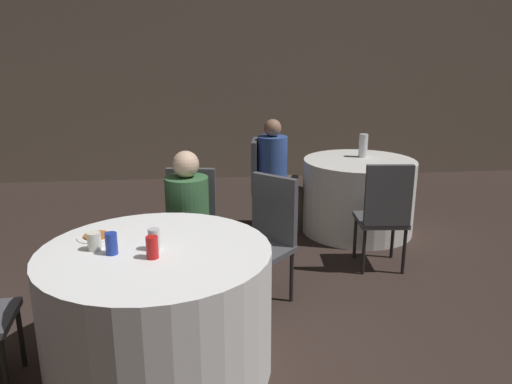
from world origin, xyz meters
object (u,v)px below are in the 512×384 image
Objects in this scene: soda_can_blue at (111,244)px; table_far at (358,196)px; table_near at (159,310)px; bottle_far at (363,146)px; chair_near_northeast at (268,230)px; soda_can_silver at (154,239)px; chair_far_west at (263,178)px; person_blue_shirt at (279,176)px; soda_can_red at (152,247)px; person_green_jacket at (186,226)px; pizza_plate_near at (97,236)px; chair_far_south at (385,209)px; chair_near_north at (190,220)px.

table_far is at bearing 46.86° from soda_can_blue.
bottle_far is at bearing 50.36° from table_near.
table_far is at bearing -85.60° from chair_near_northeast.
soda_can_silver is 0.23m from soda_can_blue.
person_blue_shirt is (0.17, -0.03, 0.02)m from chair_far_west.
person_blue_shirt reaches higher than soda_can_red.
soda_can_red is at bearing -89.72° from table_near.
pizza_plate_near is at bearing 61.92° from person_green_jacket.
person_blue_shirt reaches higher than soda_can_silver.
person_green_jacket reaches higher than soda_can_red.
pizza_plate_near is at bearing 70.13° from chair_near_northeast.
chair_near_northeast is 4.21× the size of pizza_plate_near.
soda_can_red is at bearing -138.95° from chair_far_south.
table_far is 0.98× the size of person_blue_shirt.
person_green_jacket reaches higher than chair_far_south.
person_blue_shirt is 0.92m from bottle_far.
chair_near_north is 7.77× the size of soda_can_red.
chair_far_west is at bearing 65.16° from soda_can_blue.
table_far is 1.19× the size of chair_far_south.
soda_can_blue is (-2.07, -2.21, 0.44)m from table_far.
bottle_far reaches higher than chair_far_south.
chair_near_northeast is 7.77× the size of soda_can_blue.
chair_near_northeast and chair_far_south have the same top height.
chair_near_north is 1.45m from chair_far_west.
table_near is at bearing 90.00° from chair_near_north.
chair_far_south is 1.18m from bottle_far.
person_green_jacket is (-1.63, -0.29, 0.01)m from chair_far_south.
chair_near_north is (-1.68, -1.10, 0.18)m from table_far.
pizza_plate_near is 1.85× the size of soda_can_silver.
chair_far_west is at bearing -51.89° from chair_near_northeast.
person_blue_shirt is at bearing -116.76° from chair_near_north.
chair_far_south is 2.21m from soda_can_red.
soda_can_red is at bearing -89.33° from soda_can_silver.
table_near is 10.76× the size of soda_can_silver.
chair_near_northeast is at bearing -2.09° from person_blue_shirt.
chair_far_south is 0.82× the size of person_blue_shirt.
bottle_far is (1.78, 1.41, 0.31)m from person_green_jacket.
person_green_jacket is at bearing 68.80° from soda_can_blue.
person_blue_shirt is at bearing 65.66° from table_near.
chair_near_north is 1.00× the size of chair_far_west.
table_near is 10.76× the size of soda_can_blue.
chair_far_west is 2.62m from soda_can_blue.
chair_far_south is 2.35m from soda_can_blue.
bottle_far reaches higher than chair_far_west.
chair_near_northeast reaches higher than soda_can_blue.
person_green_jacket is (-0.60, 0.11, 0.01)m from chair_near_northeast.
chair_far_west reaches higher than soda_can_blue.
chair_far_south is at bearing 33.91° from soda_can_silver.
person_blue_shirt is 9.52× the size of soda_can_red.
soda_can_silver is at bearing -130.36° from table_far.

